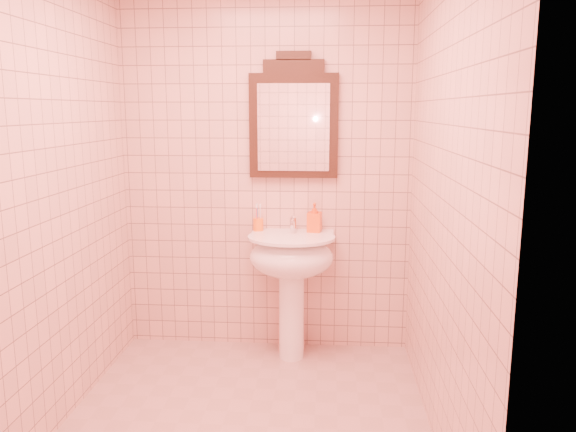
# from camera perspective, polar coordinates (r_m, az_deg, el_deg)

# --- Properties ---
(floor) EXTENTS (2.20, 2.20, 0.00)m
(floor) POSITION_cam_1_polar(r_m,az_deg,el_deg) (3.26, -4.37, -20.48)
(floor) COLOR tan
(floor) RESTS_ON ground
(back_wall) EXTENTS (2.00, 0.02, 2.50)m
(back_wall) POSITION_cam_1_polar(r_m,az_deg,el_deg) (3.90, -2.25, 4.31)
(back_wall) COLOR #CB9D8E
(back_wall) RESTS_ON floor
(pedestal_sink) EXTENTS (0.58, 0.58, 0.86)m
(pedestal_sink) POSITION_cam_1_polar(r_m,az_deg,el_deg) (3.77, 0.36, -5.01)
(pedestal_sink) COLOR white
(pedestal_sink) RESTS_ON floor
(faucet) EXTENTS (0.04, 0.16, 0.11)m
(faucet) POSITION_cam_1_polar(r_m,az_deg,el_deg) (3.85, 0.50, -0.75)
(faucet) COLOR white
(faucet) RESTS_ON pedestal_sink
(mirror) EXTENTS (0.60, 0.06, 0.84)m
(mirror) POSITION_cam_1_polar(r_m,az_deg,el_deg) (3.83, 0.58, 9.70)
(mirror) COLOR black
(mirror) RESTS_ON back_wall
(toothbrush_cup) EXTENTS (0.07, 0.07, 0.16)m
(toothbrush_cup) POSITION_cam_1_polar(r_m,az_deg,el_deg) (3.88, -3.04, -0.84)
(toothbrush_cup) COLOR orange
(toothbrush_cup) RESTS_ON pedestal_sink
(soap_dispenser) EXTENTS (0.10, 0.11, 0.20)m
(soap_dispenser) POSITION_cam_1_polar(r_m,az_deg,el_deg) (3.83, 2.70, -0.16)
(soap_dispenser) COLOR #EA5413
(soap_dispenser) RESTS_ON pedestal_sink
(towel) EXTENTS (0.18, 0.13, 0.20)m
(towel) POSITION_cam_1_polar(r_m,az_deg,el_deg) (4.06, 0.37, -12.30)
(towel) COLOR #D97F7F
(towel) RESTS_ON floor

